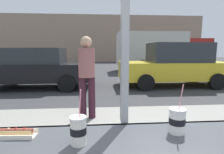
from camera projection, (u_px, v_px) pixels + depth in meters
name	position (u px, v px, depth m)	size (l,w,h in m)	color
ground_plane	(102.00, 80.00, 9.27)	(60.00, 60.00, 0.00)	#38383A
sidewalk_strip	(110.00, 138.00, 2.95)	(16.00, 2.80, 0.16)	gray
window_wall	(125.00, 5.00, 1.19)	(2.80, 0.20, 2.90)	#2D2D33
building_facade_far	(100.00, 39.00, 24.21)	(28.00, 1.20, 6.16)	gray
soda_cup_left	(78.00, 130.00, 0.98)	(0.09, 0.09, 0.31)	silver
soda_cup_right	(177.00, 120.00, 1.11)	(0.10, 0.10, 0.31)	white
hotdog_tray_far	(16.00, 133.00, 1.07)	(0.24, 0.11, 0.05)	beige
parked_car_black	(36.00, 68.00, 7.20)	(4.36, 1.96, 1.61)	black
parked_car_yellow	(174.00, 65.00, 7.62)	(4.54, 1.97, 1.83)	gold
box_truck	(161.00, 50.00, 13.08)	(6.52, 2.44, 2.79)	beige
pedestrian	(87.00, 72.00, 3.51)	(0.32, 0.32, 1.63)	#391A27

